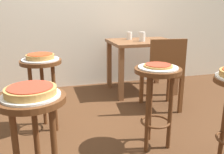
# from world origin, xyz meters

# --- Properties ---
(ground_plane) EXTENTS (6.00, 6.00, 0.00)m
(ground_plane) POSITION_xyz_m (0.00, 0.00, 0.00)
(ground_plane) COLOR #4C2D19
(stool_middle) EXTENTS (0.38, 0.38, 0.70)m
(stool_middle) POSITION_xyz_m (-0.70, -0.72, 0.52)
(stool_middle) COLOR #5B3319
(stool_middle) RESTS_ON ground_plane
(serving_plate_middle) EXTENTS (0.32, 0.32, 0.01)m
(serving_plate_middle) POSITION_xyz_m (-0.70, -0.72, 0.71)
(serving_plate_middle) COLOR white
(serving_plate_middle) RESTS_ON stool_middle
(pizza_middle) EXTENTS (0.28, 0.28, 0.05)m
(pizza_middle) POSITION_xyz_m (-0.70, -0.72, 0.74)
(pizza_middle) COLOR tan
(pizza_middle) RESTS_ON serving_plate_middle
(stool_leftside) EXTENTS (0.38, 0.38, 0.70)m
(stool_leftside) POSITION_xyz_m (0.26, -0.32, 0.52)
(stool_leftside) COLOR #5B3319
(stool_leftside) RESTS_ON ground_plane
(serving_plate_leftside) EXTENTS (0.32, 0.32, 0.01)m
(serving_plate_leftside) POSITION_xyz_m (0.26, -0.32, 0.71)
(serving_plate_leftside) COLOR white
(serving_plate_leftside) RESTS_ON stool_leftside
(pizza_leftside) EXTENTS (0.23, 0.23, 0.02)m
(pizza_leftside) POSITION_xyz_m (0.26, -0.32, 0.73)
(pizza_leftside) COLOR #B78442
(pizza_leftside) RESTS_ON serving_plate_leftside
(stool_rear) EXTENTS (0.38, 0.38, 0.70)m
(stool_rear) POSITION_xyz_m (-0.65, 0.27, 0.52)
(stool_rear) COLOR #5B3319
(stool_rear) RESTS_ON ground_plane
(serving_plate_rear) EXTENTS (0.34, 0.34, 0.01)m
(serving_plate_rear) POSITION_xyz_m (-0.65, 0.27, 0.71)
(serving_plate_rear) COLOR silver
(serving_plate_rear) RESTS_ON stool_rear
(pizza_rear) EXTENTS (0.26, 0.26, 0.05)m
(pizza_rear) POSITION_xyz_m (-0.65, 0.27, 0.74)
(pizza_rear) COLOR #B78442
(pizza_rear) RESTS_ON serving_plate_rear
(dining_table) EXTENTS (0.88, 0.68, 0.73)m
(dining_table) POSITION_xyz_m (0.71, 1.10, 0.60)
(dining_table) COLOR brown
(dining_table) RESTS_ON ground_plane
(cup_near_edge) EXTENTS (0.08, 0.08, 0.12)m
(cup_near_edge) POSITION_xyz_m (0.68, 1.02, 0.79)
(cup_near_edge) COLOR silver
(cup_near_edge) RESTS_ON dining_table
(cup_far_edge) EXTENTS (0.08, 0.08, 0.11)m
(cup_far_edge) POSITION_xyz_m (0.57, 1.24, 0.78)
(cup_far_edge) COLOR silver
(cup_far_edge) RESTS_ON dining_table
(condiment_shaker) EXTENTS (0.04, 0.04, 0.08)m
(condiment_shaker) POSITION_xyz_m (0.71, 1.06, 0.77)
(condiment_shaker) COLOR white
(condiment_shaker) RESTS_ON dining_table
(wooden_chair) EXTENTS (0.45, 0.45, 0.85)m
(wooden_chair) POSITION_xyz_m (0.69, 0.39, 0.47)
(wooden_chair) COLOR brown
(wooden_chair) RESTS_ON ground_plane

